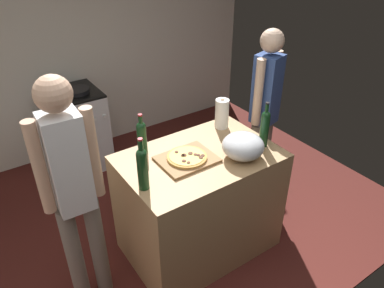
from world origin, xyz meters
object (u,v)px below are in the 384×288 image
(wine_bottle_clear, at_px, (142,167))
(stove, at_px, (77,130))
(mixing_bowl, at_px, (243,146))
(pizza, at_px, (187,157))
(person_in_red, at_px, (265,109))
(wine_bottle_dark, at_px, (265,127))
(wine_bottle_green, at_px, (142,136))
(person_in_stripes, at_px, (73,187))
(paper_towel_roll, at_px, (222,114))

(wine_bottle_clear, bearing_deg, stove, 85.87)
(mixing_bowl, height_order, wine_bottle_clear, wine_bottle_clear)
(pizza, distance_m, person_in_red, 1.03)
(pizza, xyz_separation_m, wine_bottle_dark, (0.59, -0.16, 0.13))
(mixing_bowl, xyz_separation_m, person_in_red, (0.64, 0.44, -0.06))
(wine_bottle_green, bearing_deg, pizza, -51.50)
(pizza, bearing_deg, wine_bottle_dark, -14.87)
(mixing_bowl, distance_m, person_in_red, 0.78)
(person_in_stripes, relative_size, person_in_red, 1.04)
(person_in_stripes, distance_m, person_in_red, 1.82)
(person_in_stripes, height_order, person_in_red, person_in_stripes)
(wine_bottle_clear, bearing_deg, pizza, 14.65)
(wine_bottle_green, distance_m, person_in_stripes, 0.64)
(paper_towel_roll, bearing_deg, mixing_bowl, -109.36)
(paper_towel_roll, bearing_deg, person_in_red, -0.36)
(wine_bottle_green, xyz_separation_m, person_in_red, (1.21, -0.02, -0.11))
(wine_bottle_green, height_order, wine_bottle_dark, wine_bottle_dark)
(pizza, xyz_separation_m, mixing_bowl, (0.36, -0.19, 0.06))
(wine_bottle_green, relative_size, stove, 0.35)
(person_in_stripes, bearing_deg, mixing_bowl, -11.27)
(stove, bearing_deg, wine_bottle_green, -87.79)
(wine_bottle_green, height_order, person_in_stripes, person_in_stripes)
(wine_bottle_dark, relative_size, person_in_stripes, 0.21)
(wine_bottle_dark, bearing_deg, paper_towel_roll, 100.94)
(wine_bottle_clear, height_order, person_in_red, person_in_red)
(wine_bottle_dark, xyz_separation_m, person_in_stripes, (-1.40, 0.20, -0.07))
(wine_bottle_clear, distance_m, person_in_stripes, 0.44)
(paper_towel_roll, xyz_separation_m, person_in_stripes, (-1.32, -0.21, -0.04))
(person_in_red, bearing_deg, wine_bottle_clear, -165.80)
(mixing_bowl, relative_size, stove, 0.33)
(paper_towel_roll, bearing_deg, pizza, -153.78)
(stove, distance_m, person_in_stripes, 1.87)
(wine_bottle_clear, relative_size, person_in_stripes, 0.22)
(pizza, distance_m, wine_bottle_dark, 0.63)
(wine_bottle_dark, distance_m, stove, 2.18)
(wine_bottle_green, distance_m, wine_bottle_clear, 0.42)
(person_in_stripes, bearing_deg, stove, 72.43)
(wine_bottle_green, height_order, stove, wine_bottle_green)
(pizza, height_order, person_in_stripes, person_in_stripes)
(person_in_stripes, bearing_deg, pizza, -3.01)
(mixing_bowl, distance_m, person_in_stripes, 1.19)
(wine_bottle_green, xyz_separation_m, person_in_stripes, (-0.60, -0.23, -0.06))
(paper_towel_roll, xyz_separation_m, person_in_red, (0.49, -0.00, -0.09))
(wine_bottle_dark, height_order, stove, wine_bottle_dark)
(pizza, relative_size, person_in_red, 0.17)
(pizza, height_order, wine_bottle_green, wine_bottle_green)
(stove, xyz_separation_m, person_in_red, (1.27, -1.49, 0.50))
(pizza, bearing_deg, paper_towel_roll, 26.22)
(paper_towel_roll, distance_m, person_in_red, 0.50)
(wine_bottle_green, relative_size, person_in_red, 0.19)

